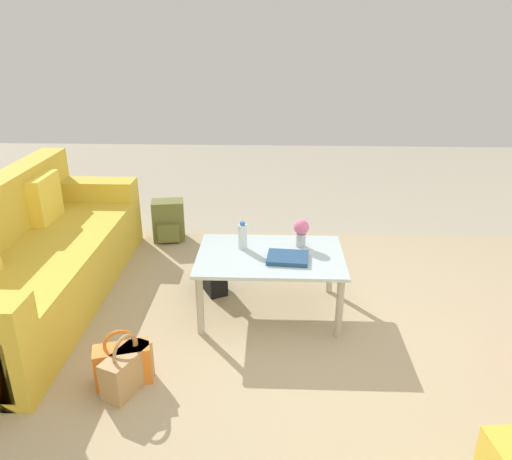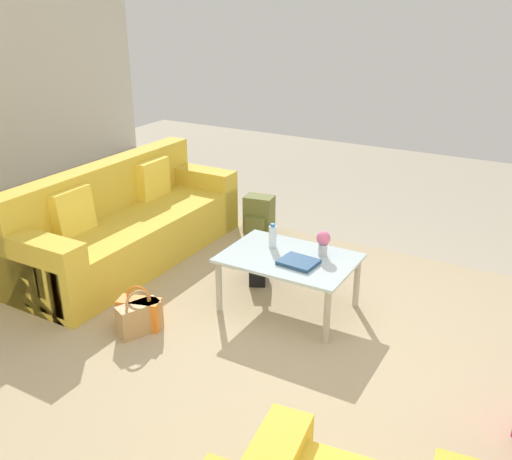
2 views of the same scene
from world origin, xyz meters
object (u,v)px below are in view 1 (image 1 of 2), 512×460
couch (30,263)px  coffee_table_book (288,258)px  coffee_table (270,262)px  backpack_olive (168,221)px  handbag_tan (127,370)px  handbag_black (212,275)px  handbag_orange (123,363)px  flower_vase (301,231)px  water_bottle (243,236)px

couch → coffee_table_book: 1.93m
coffee_table → backpack_olive: bearing=-52.3°
handbag_tan → backpack_olive: bearing=-84.9°
coffee_table → couch: bearing=-3.2°
handbag_black → handbag_orange: (0.39, 1.13, 0.00)m
couch → handbag_black: couch is taller
flower_vase → backpack_olive: (1.22, -1.14, -0.39)m
couch → handbag_tan: (-0.99, 0.97, -0.18)m
backpack_olive → handbag_tan: bearing=95.1°
flower_vase → handbag_orange: 1.51m
handbag_tan → handbag_black: 1.24m
flower_vase → coffee_table_book: bearing=66.5°
handbag_orange → flower_vase: bearing=-137.9°
handbag_tan → backpack_olive: 2.17m
water_bottle → handbag_tan: water_bottle is taller
water_bottle → backpack_olive: bearing=-56.1°
handbag_black → backpack_olive: backpack_olive is taller
handbag_tan → coffee_table: bearing=-132.7°
coffee_table → backpack_olive: coffee_table is taller
water_bottle → handbag_orange: 1.20m
coffee_table → handbag_black: coffee_table is taller
couch → flower_vase: couch is taller
couch → water_bottle: bearing=-180.0°
couch → coffee_table: 1.80m
flower_vase → backpack_olive: flower_vase is taller
coffee_table_book → backpack_olive: coffee_table_book is taller
flower_vase → coffee_table: bearing=34.3°
coffee_table → backpack_olive: size_ratio=2.57×
couch → water_bottle: size_ratio=11.81×
coffee_table → water_bottle: water_bottle is taller
backpack_olive → coffee_table_book: bearing=129.2°
coffee_table → handbag_tan: coffee_table is taller
coffee_table_book → flower_vase: (-0.10, -0.23, 0.11)m
handbag_tan → handbag_orange: (0.04, -0.06, 0.00)m
handbag_black → handbag_orange: 1.20m
handbag_orange → water_bottle: bearing=-125.3°
coffee_table_book → handbag_tan: coffee_table_book is taller
coffee_table_book → handbag_orange: coffee_table_book is taller
coffee_table → coffee_table_book: coffee_table_book is taller
couch → handbag_orange: (-0.95, 0.91, -0.18)m
backpack_olive → couch: bearing=56.2°
handbag_black → backpack_olive: bearing=-61.0°
water_bottle → coffee_table_book: (-0.32, 0.18, -0.08)m
coffee_table → handbag_black: size_ratio=2.87×
handbag_orange → coffee_table_book: bearing=-142.8°
couch → handbag_black: 1.36m
handbag_tan → handbag_orange: 0.07m
coffee_table → handbag_orange: size_ratio=2.87×
water_bottle → coffee_table: bearing=153.4°
handbag_tan → backpack_olive: backpack_olive is taller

